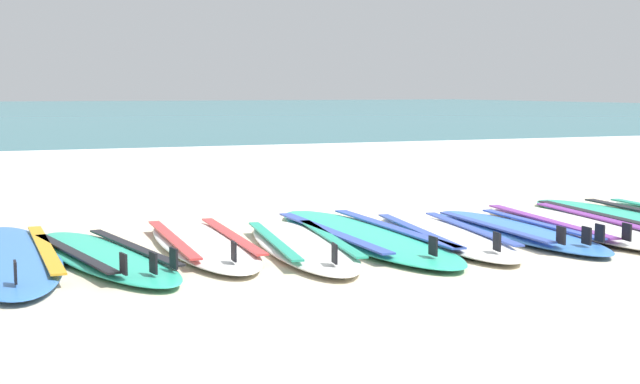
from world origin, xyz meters
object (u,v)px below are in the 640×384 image
object	(u,v)px
surfboard_2	(104,256)
surfboard_3	(202,243)
surfboard_4	(302,245)
surfboard_7	(516,230)
surfboard_9	(629,219)
surfboard_1	(7,257)
surfboard_8	(574,224)
surfboard_6	(444,235)
surfboard_5	(361,235)

from	to	relation	value
surfboard_2	surfboard_3	bearing A→B (deg)	18.97
surfboard_4	surfboard_7	world-z (taller)	same
surfboard_9	surfboard_1	bearing A→B (deg)	177.81
surfboard_3	surfboard_4	xyz separation A→B (m)	(0.57, -0.30, 0.00)
surfboard_3	surfboard_8	distance (m)	2.72
surfboard_1	surfboard_2	distance (m)	0.57
surfboard_4	surfboard_6	world-z (taller)	same
surfboard_7	surfboard_9	size ratio (longest dim) A/B	0.82
surfboard_6	surfboard_7	xyz separation A→B (m)	(0.56, -0.03, 0.00)
surfboard_9	surfboard_4	bearing A→B (deg)	-177.87
surfboard_1	surfboard_5	size ratio (longest dim) A/B	0.95
surfboard_1	surfboard_9	bearing A→B (deg)	-2.19
surfboard_1	surfboard_9	size ratio (longest dim) A/B	0.95
surfboard_1	surfboard_8	distance (m)	3.91
surfboard_9	surfboard_7	bearing A→B (deg)	-173.63
surfboard_3	surfboard_4	bearing A→B (deg)	-28.19
surfboard_5	surfboard_8	xyz separation A→B (m)	(1.64, -0.16, 0.00)
surfboard_3	surfboard_8	xyz separation A→B (m)	(2.71, -0.26, 0.00)
surfboard_1	surfboard_4	world-z (taller)	same
surfboard_1	surfboard_4	size ratio (longest dim) A/B	1.15
surfboard_5	surfboard_2	bearing A→B (deg)	-175.96
surfboard_6	surfboard_8	distance (m)	1.11
surfboard_4	surfboard_5	world-z (taller)	same
surfboard_7	surfboard_8	size ratio (longest dim) A/B	0.85
surfboard_1	surfboard_3	xyz separation A→B (m)	(1.19, 0.03, 0.00)
surfboard_3	surfboard_6	bearing A→B (deg)	-10.53
surfboard_6	surfboard_4	bearing A→B (deg)	-179.63
surfboard_2	surfboard_5	size ratio (longest dim) A/B	0.81
surfboard_4	surfboard_6	size ratio (longest dim) A/B	0.98
surfboard_4	surfboard_5	distance (m)	0.54
surfboard_7	surfboard_2	bearing A→B (deg)	177.92
surfboard_5	surfboard_6	distance (m)	0.56
surfboard_1	surfboard_4	xyz separation A→B (m)	(1.76, -0.27, 0.00)
surfboard_1	surfboard_7	bearing A→B (deg)	-5.00
surfboard_7	surfboard_9	distance (m)	1.11
surfboard_4	surfboard_8	distance (m)	2.14
surfboard_5	surfboard_8	distance (m)	1.64
surfboard_1	surfboard_3	world-z (taller)	same
surfboard_1	surfboard_2	bearing A→B (deg)	-19.66
surfboard_6	surfboard_9	bearing A→B (deg)	3.21
surfboard_2	surfboard_4	world-z (taller)	same
surfboard_1	surfboard_3	distance (m)	1.19
surfboard_3	surfboard_1	bearing A→B (deg)	-178.33
surfboard_1	surfboard_3	bearing A→B (deg)	1.67
surfboard_8	surfboard_5	bearing A→B (deg)	174.58
surfboard_2	surfboard_9	size ratio (longest dim) A/B	0.82
surfboard_8	surfboard_1	bearing A→B (deg)	176.72
surfboard_8	surfboard_9	size ratio (longest dim) A/B	0.97
surfboard_3	surfboard_9	bearing A→B (deg)	-3.59
surfboard_1	surfboard_7	world-z (taller)	same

